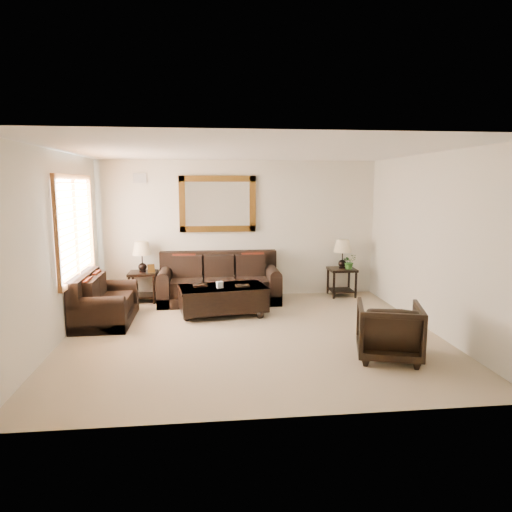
{
  "coord_description": "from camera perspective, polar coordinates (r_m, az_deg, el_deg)",
  "views": [
    {
      "loc": [
        -0.66,
        -6.55,
        2.22
      ],
      "look_at": [
        0.13,
        0.6,
        1.1
      ],
      "focal_mm": 32.0,
      "sensor_mm": 36.0,
      "label": 1
    }
  ],
  "objects": [
    {
      "name": "end_table_right",
      "position": [
        9.27,
        10.74,
        -0.43
      ],
      "size": [
        0.52,
        0.52,
        1.14
      ],
      "color": "black",
      "rests_on": "room"
    },
    {
      "name": "coffee_table",
      "position": [
        7.89,
        -4.16,
        -5.15
      ],
      "size": [
        1.58,
        1.01,
        0.63
      ],
      "rotation": [
        0.0,
        0.0,
        0.15
      ],
      "color": "black",
      "rests_on": "room"
    },
    {
      "name": "room",
      "position": [
        6.64,
        -0.54,
        1.35
      ],
      "size": [
        5.51,
        5.01,
        2.71
      ],
      "color": "gray",
      "rests_on": "ground"
    },
    {
      "name": "armchair",
      "position": [
        6.16,
        16.3,
        -8.65
      ],
      "size": [
        0.96,
        0.92,
        0.8
      ],
      "primitive_type": "imported",
      "rotation": [
        0.0,
        0.0,
        2.86
      ],
      "color": "black",
      "rests_on": "floor"
    },
    {
      "name": "loveseat",
      "position": [
        7.87,
        -18.65,
        -5.75
      ],
      "size": [
        0.85,
        1.43,
        0.81
      ],
      "rotation": [
        0.0,
        0.0,
        1.57
      ],
      "color": "black",
      "rests_on": "room"
    },
    {
      "name": "mirror",
      "position": [
        9.02,
        -4.82,
        6.5
      ],
      "size": [
        1.5,
        0.06,
        1.1
      ],
      "color": "#523510",
      "rests_on": "room"
    },
    {
      "name": "sofa",
      "position": [
        8.8,
        -4.61,
        -3.49
      ],
      "size": [
        2.28,
        0.99,
        0.93
      ],
      "color": "black",
      "rests_on": "room"
    },
    {
      "name": "window",
      "position": [
        7.75,
        -21.58,
        3.3
      ],
      "size": [
        0.07,
        1.96,
        1.66
      ],
      "color": "white",
      "rests_on": "room"
    },
    {
      "name": "air_vent",
      "position": [
        9.11,
        -14.33,
        9.43
      ],
      "size": [
        0.25,
        0.02,
        0.18
      ],
      "primitive_type": "cube",
      "color": "#999999",
      "rests_on": "room"
    },
    {
      "name": "end_table_left",
      "position": [
        8.95,
        -14.02,
        -0.81
      ],
      "size": [
        0.53,
        0.53,
        1.16
      ],
      "color": "black",
      "rests_on": "room"
    },
    {
      "name": "potted_plant",
      "position": [
        9.23,
        11.57,
        -0.89
      ],
      "size": [
        0.34,
        0.36,
        0.23
      ],
      "primitive_type": "imported",
      "rotation": [
        0.0,
        0.0,
        0.3
      ],
      "color": "#27521C",
      "rests_on": "end_table_right"
    }
  ]
}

